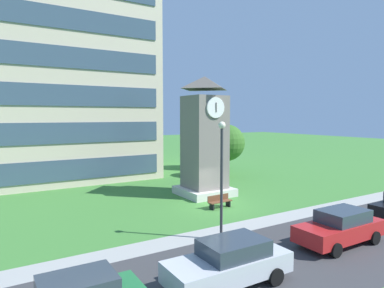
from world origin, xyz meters
The scene contains 11 objects.
ground_plane centered at (0.00, 0.00, 0.00)m, with size 160.00×160.00×0.00m, color #3D7A33.
street_asphalt centered at (0.00, -8.92, 0.00)m, with size 120.00×7.20×0.01m, color #38383A.
kerb_strip centered at (0.00, -4.52, 0.00)m, with size 120.00×1.60×0.01m, color #9E9E99.
office_building centered at (-8.21, 18.00, 12.80)m, with size 19.57×13.61×25.60m.
clock_tower centered at (1.08, 3.09, 4.12)m, with size 3.80×3.80×9.31m.
park_bench centered at (-0.19, -0.68, 0.46)m, with size 1.83×0.60×0.88m.
street_lamp centered at (-3.62, -5.51, 3.70)m, with size 0.36×0.36×5.98m.
tree_streetside centered at (9.01, 13.80, 3.88)m, with size 4.22×4.22×6.00m.
tree_near_tower centered at (7.45, 8.59, 3.51)m, with size 3.75×3.75×5.40m.
parked_car_silver centered at (-6.12, -9.41, 0.86)m, with size 4.82×2.11×1.69m.
parked_car_red centered at (0.94, -9.06, 0.86)m, with size 4.80×2.06×1.69m.
Camera 1 is at (-13.63, -19.00, 6.25)m, focal length 31.71 mm.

